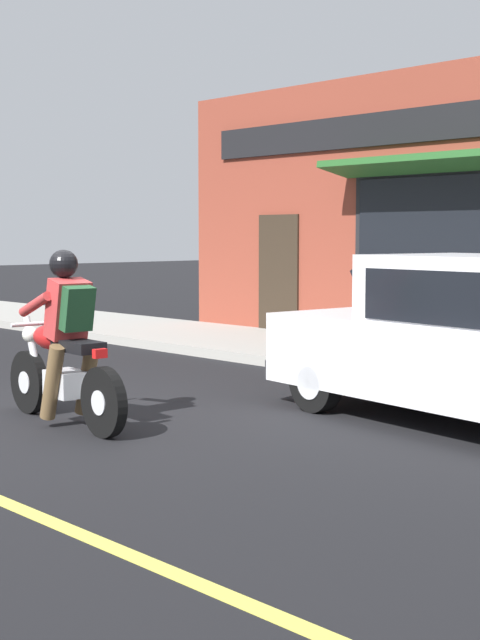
{
  "coord_description": "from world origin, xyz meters",
  "views": [
    {
      "loc": [
        -4.67,
        -7.23,
        1.75
      ],
      "look_at": [
        1.18,
        -1.22,
        0.95
      ],
      "focal_mm": 50.0,
      "sensor_mm": 36.0,
      "label": 1
    }
  ],
  "objects": [
    {
      "name": "sidewalk_curb",
      "position": [
        5.09,
        3.0,
        0.07
      ],
      "size": [
        2.6,
        22.0,
        0.14
      ],
      "primitive_type": "cube",
      "color": "#9E9B93",
      "rests_on": "ground"
    },
    {
      "name": "car_hatchback",
      "position": [
        2.52,
        -2.85,
        0.77
      ],
      "size": [
        2.06,
        3.94,
        1.57
      ],
      "color": "black",
      "rests_on": "ground"
    },
    {
      "name": "storefront_building",
      "position": [
        6.61,
        0.6,
        2.11
      ],
      "size": [
        1.25,
        9.16,
        4.2
      ],
      "color": "brown",
      "rests_on": "ground"
    },
    {
      "name": "ground_plane",
      "position": [
        0.0,
        0.0,
        0.0
      ],
      "size": [
        80.0,
        80.0,
        0.0
      ],
      "primitive_type": "plane",
      "color": "black"
    },
    {
      "name": "motorcycle_with_rider",
      "position": [
        -0.16,
        -0.29,
        0.68
      ],
      "size": [
        0.59,
        2.02,
        1.62
      ],
      "color": "black",
      "rests_on": "ground"
    }
  ]
}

